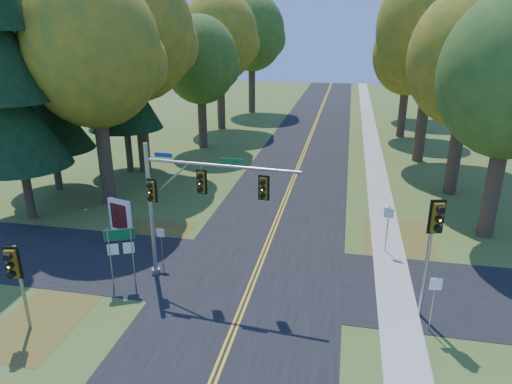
% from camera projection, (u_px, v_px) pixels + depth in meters
% --- Properties ---
extents(ground, '(160.00, 160.00, 0.00)m').
position_uv_depth(ground, '(246.00, 299.00, 19.21)').
color(ground, '#456022').
rests_on(ground, ground).
extents(road_main, '(8.00, 160.00, 0.02)m').
position_uv_depth(road_main, '(246.00, 299.00, 19.20)').
color(road_main, black).
rests_on(road_main, ground).
extents(road_cross, '(60.00, 6.00, 0.02)m').
position_uv_depth(road_cross, '(255.00, 275.00, 21.05)').
color(road_cross, black).
rests_on(road_cross, ground).
extents(centerline_left, '(0.10, 160.00, 0.01)m').
position_uv_depth(centerline_left, '(244.00, 298.00, 19.22)').
color(centerline_left, gold).
rests_on(centerline_left, road_main).
extents(centerline_right, '(0.10, 160.00, 0.01)m').
position_uv_depth(centerline_right, '(248.00, 299.00, 19.18)').
color(centerline_right, gold).
rests_on(centerline_right, road_main).
extents(sidewalk_east, '(1.60, 160.00, 0.06)m').
position_uv_depth(sidewalk_east, '(398.00, 316.00, 18.04)').
color(sidewalk_east, '#9E998E').
rests_on(sidewalk_east, ground).
extents(leaf_patch_w_near, '(4.00, 6.00, 0.00)m').
position_uv_depth(leaf_patch_w_near, '(143.00, 244.00, 24.10)').
color(leaf_patch_w_near, brown).
rests_on(leaf_patch_w_near, ground).
extents(leaf_patch_e, '(3.50, 8.00, 0.00)m').
position_uv_depth(leaf_patch_e, '(400.00, 250.00, 23.47)').
color(leaf_patch_e, brown).
rests_on(leaf_patch_e, ground).
extents(leaf_patch_w_far, '(3.00, 5.00, 0.00)m').
position_uv_depth(leaf_patch_w_far, '(42.00, 320.00, 17.84)').
color(leaf_patch_w_far, brown).
rests_on(leaf_patch_w_far, ground).
extents(tree_w_a, '(8.00, 8.00, 14.15)m').
position_uv_depth(tree_w_a, '(94.00, 51.00, 26.68)').
color(tree_w_a, '#38281C').
rests_on(tree_w_a, ground).
extents(tree_w_b, '(8.60, 8.60, 15.38)m').
position_uv_depth(tree_w_b, '(136.00, 33.00, 32.86)').
color(tree_w_b, '#38281C').
rests_on(tree_w_b, ground).
extents(tree_e_b, '(7.60, 7.60, 13.33)m').
position_uv_depth(tree_e_b, '(470.00, 59.00, 28.48)').
color(tree_e_b, '#38281C').
rests_on(tree_e_b, ground).
extents(tree_w_c, '(6.80, 6.80, 11.91)m').
position_uv_depth(tree_w_c, '(201.00, 61.00, 40.82)').
color(tree_w_c, '#38281C').
rests_on(tree_w_c, ground).
extents(tree_e_c, '(8.80, 8.80, 15.79)m').
position_uv_depth(tree_e_c, '(434.00, 29.00, 35.56)').
color(tree_e_c, '#38281C').
rests_on(tree_e_c, ground).
extents(tree_w_d, '(8.20, 8.20, 14.56)m').
position_uv_depth(tree_w_d, '(220.00, 37.00, 48.33)').
color(tree_w_d, '#38281C').
rests_on(tree_w_d, ground).
extents(tree_e_d, '(7.00, 7.00, 12.32)m').
position_uv_depth(tree_e_d, '(409.00, 54.00, 44.96)').
color(tree_e_d, '#38281C').
rests_on(tree_e_d, ground).
extents(tree_w_e, '(8.40, 8.40, 14.97)m').
position_uv_depth(tree_w_e, '(252.00, 33.00, 58.05)').
color(tree_w_e, '#38281C').
rests_on(tree_w_e, ground).
extents(tree_e_e, '(7.80, 7.80, 13.74)m').
position_uv_depth(tree_e_e, '(411.00, 41.00, 54.28)').
color(tree_e_e, '#38281C').
rests_on(tree_e_e, ground).
extents(pine_a, '(5.60, 5.60, 19.48)m').
position_uv_depth(pine_a, '(4.00, 59.00, 24.30)').
color(pine_a, '#38281C').
rests_on(pine_a, ground).
extents(pine_b, '(5.60, 5.60, 17.31)m').
position_uv_depth(pine_b, '(41.00, 70.00, 29.53)').
color(pine_b, '#38281C').
rests_on(pine_b, ground).
extents(pine_c, '(5.60, 5.60, 20.56)m').
position_uv_depth(pine_c, '(118.00, 43.00, 33.06)').
color(pine_c, '#38281C').
rests_on(pine_c, ground).
extents(traffic_mast, '(6.85, 0.92, 6.23)m').
position_uv_depth(traffic_mast, '(185.00, 197.00, 19.33)').
color(traffic_mast, '#94969C').
rests_on(traffic_mast, ground).
extents(east_signal_pole, '(0.57, 0.67, 5.02)m').
position_uv_depth(east_signal_pole, '(434.00, 230.00, 16.64)').
color(east_signal_pole, '#999AA1').
rests_on(east_signal_pole, ground).
extents(ped_signal_pole, '(0.56, 0.65, 3.55)m').
position_uv_depth(ped_signal_pole, '(15.00, 269.00, 16.29)').
color(ped_signal_pole, gray).
rests_on(ped_signal_pole, ground).
extents(route_sign_cluster, '(1.20, 0.58, 2.81)m').
position_uv_depth(route_sign_cluster, '(120.00, 245.00, 19.54)').
color(route_sign_cluster, gray).
rests_on(route_sign_cluster, ground).
extents(info_kiosk, '(1.46, 0.63, 2.03)m').
position_uv_depth(info_kiosk, '(120.00, 217.00, 24.92)').
color(info_kiosk, white).
rests_on(info_kiosk, ground).
extents(reg_sign_e_north, '(0.47, 0.15, 2.49)m').
position_uv_depth(reg_sign_e_north, '(388.00, 221.00, 22.67)').
color(reg_sign_e_north, gray).
rests_on(reg_sign_e_north, ground).
extents(reg_sign_e_south, '(0.45, 0.10, 2.35)m').
position_uv_depth(reg_sign_e_south, '(434.00, 294.00, 16.66)').
color(reg_sign_e_south, gray).
rests_on(reg_sign_e_south, ground).
extents(reg_sign_w, '(0.38, 0.06, 1.97)m').
position_uv_depth(reg_sign_w, '(161.00, 240.00, 21.51)').
color(reg_sign_w, gray).
rests_on(reg_sign_w, ground).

